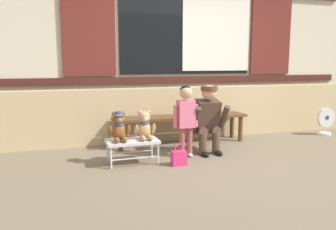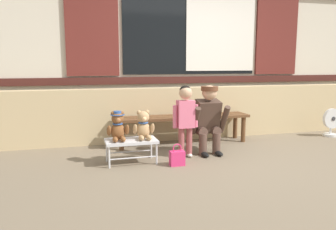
{
  "view_description": "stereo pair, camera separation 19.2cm",
  "coord_description": "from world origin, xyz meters",
  "px_view_note": "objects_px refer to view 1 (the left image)",
  "views": [
    {
      "loc": [
        -2.18,
        -3.77,
        1.25
      ],
      "look_at": [
        -0.79,
        0.5,
        0.55
      ],
      "focal_mm": 36.1,
      "sensor_mm": 36.0,
      "label": 1
    },
    {
      "loc": [
        -2.0,
        -3.83,
        1.25
      ],
      "look_at": [
        -0.79,
        0.5,
        0.55
      ],
      "focal_mm": 36.1,
      "sensor_mm": 36.0,
      "label": 2
    }
  ],
  "objects_px": {
    "small_display_bench": "(132,143)",
    "adult_crouching": "(208,119)",
    "teddy_bear_with_hat": "(119,127)",
    "wooden_bench_long": "(181,120)",
    "floor_fan": "(325,121)",
    "child_standing": "(186,113)",
    "teddy_bear_plain": "(145,126)",
    "handbag_on_ground": "(179,158)"
  },
  "relations": [
    {
      "from": "teddy_bear_with_hat",
      "to": "floor_fan",
      "type": "xyz_separation_m",
      "value": [
        3.71,
        0.62,
        -0.23
      ]
    },
    {
      "from": "small_display_bench",
      "to": "teddy_bear_plain",
      "type": "bearing_deg",
      "value": 0.51
    },
    {
      "from": "child_standing",
      "to": "adult_crouching",
      "type": "relative_size",
      "value": 1.01
    },
    {
      "from": "small_display_bench",
      "to": "teddy_bear_with_hat",
      "type": "relative_size",
      "value": 1.76
    },
    {
      "from": "child_standing",
      "to": "floor_fan",
      "type": "bearing_deg",
      "value": 10.99
    },
    {
      "from": "handbag_on_ground",
      "to": "teddy_bear_plain",
      "type": "bearing_deg",
      "value": 145.18
    },
    {
      "from": "teddy_bear_plain",
      "to": "floor_fan",
      "type": "relative_size",
      "value": 0.76
    },
    {
      "from": "handbag_on_ground",
      "to": "floor_fan",
      "type": "distance_m",
      "value": 3.16
    },
    {
      "from": "teddy_bear_plain",
      "to": "adult_crouching",
      "type": "distance_m",
      "value": 0.96
    },
    {
      "from": "teddy_bear_with_hat",
      "to": "handbag_on_ground",
      "type": "relative_size",
      "value": 1.34
    },
    {
      "from": "floor_fan",
      "to": "handbag_on_ground",
      "type": "bearing_deg",
      "value": -163.85
    },
    {
      "from": "teddy_bear_with_hat",
      "to": "handbag_on_ground",
      "type": "xyz_separation_m",
      "value": [
        0.68,
        -0.25,
        -0.38
      ]
    },
    {
      "from": "teddy_bear_plain",
      "to": "floor_fan",
      "type": "height_order",
      "value": "teddy_bear_plain"
    },
    {
      "from": "adult_crouching",
      "to": "child_standing",
      "type": "bearing_deg",
      "value": -165.08
    },
    {
      "from": "wooden_bench_long",
      "to": "teddy_bear_plain",
      "type": "relative_size",
      "value": 5.78
    },
    {
      "from": "wooden_bench_long",
      "to": "teddy_bear_with_hat",
      "type": "bearing_deg",
      "value": -143.79
    },
    {
      "from": "adult_crouching",
      "to": "floor_fan",
      "type": "distance_m",
      "value": 2.5
    },
    {
      "from": "teddy_bear_with_hat",
      "to": "teddy_bear_plain",
      "type": "distance_m",
      "value": 0.32
    },
    {
      "from": "floor_fan",
      "to": "teddy_bear_with_hat",
      "type": "bearing_deg",
      "value": -170.47
    },
    {
      "from": "teddy_bear_plain",
      "to": "wooden_bench_long",
      "type": "bearing_deg",
      "value": 45.96
    },
    {
      "from": "adult_crouching",
      "to": "teddy_bear_with_hat",
      "type": "bearing_deg",
      "value": -172.14
    },
    {
      "from": "adult_crouching",
      "to": "handbag_on_ground",
      "type": "xyz_separation_m",
      "value": [
        -0.58,
        -0.43,
        -0.38
      ]
    },
    {
      "from": "child_standing",
      "to": "teddy_bear_plain",
      "type": "bearing_deg",
      "value": -172.35
    },
    {
      "from": "child_standing",
      "to": "handbag_on_ground",
      "type": "bearing_deg",
      "value": -123.08
    },
    {
      "from": "small_display_bench",
      "to": "adult_crouching",
      "type": "relative_size",
      "value": 0.67
    },
    {
      "from": "teddy_bear_with_hat",
      "to": "wooden_bench_long",
      "type": "bearing_deg",
      "value": 36.21
    },
    {
      "from": "teddy_bear_with_hat",
      "to": "teddy_bear_plain",
      "type": "bearing_deg",
      "value": -0.13
    },
    {
      "from": "child_standing",
      "to": "adult_crouching",
      "type": "xyz_separation_m",
      "value": [
        0.37,
        0.1,
        -0.11
      ]
    },
    {
      "from": "handbag_on_ground",
      "to": "floor_fan",
      "type": "relative_size",
      "value": 0.57
    },
    {
      "from": "small_display_bench",
      "to": "child_standing",
      "type": "xyz_separation_m",
      "value": [
        0.74,
        0.08,
        0.33
      ]
    },
    {
      "from": "teddy_bear_plain",
      "to": "child_standing",
      "type": "relative_size",
      "value": 0.38
    },
    {
      "from": "teddy_bear_with_hat",
      "to": "child_standing",
      "type": "height_order",
      "value": "child_standing"
    },
    {
      "from": "wooden_bench_long",
      "to": "adult_crouching",
      "type": "distance_m",
      "value": 0.66
    },
    {
      "from": "teddy_bear_plain",
      "to": "handbag_on_ground",
      "type": "height_order",
      "value": "teddy_bear_plain"
    },
    {
      "from": "small_display_bench",
      "to": "adult_crouching",
      "type": "bearing_deg",
      "value": 9.09
    },
    {
      "from": "teddy_bear_with_hat",
      "to": "floor_fan",
      "type": "distance_m",
      "value": 3.77
    },
    {
      "from": "floor_fan",
      "to": "adult_crouching",
      "type": "bearing_deg",
      "value": -169.62
    },
    {
      "from": "wooden_bench_long",
      "to": "teddy_bear_with_hat",
      "type": "height_order",
      "value": "teddy_bear_with_hat"
    },
    {
      "from": "teddy_bear_with_hat",
      "to": "adult_crouching",
      "type": "height_order",
      "value": "adult_crouching"
    },
    {
      "from": "handbag_on_ground",
      "to": "child_standing",
      "type": "bearing_deg",
      "value": 56.92
    },
    {
      "from": "wooden_bench_long",
      "to": "child_standing",
      "type": "xyz_separation_m",
      "value": [
        -0.2,
        -0.73,
        0.22
      ]
    },
    {
      "from": "wooden_bench_long",
      "to": "adult_crouching",
      "type": "relative_size",
      "value": 2.21
    }
  ]
}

